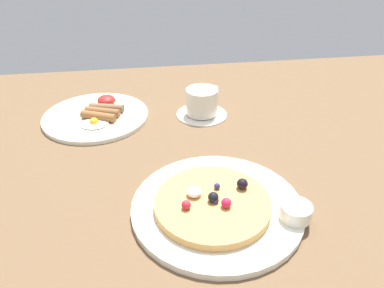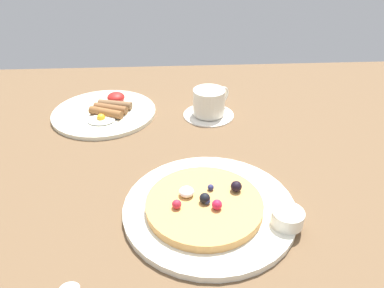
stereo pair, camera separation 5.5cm
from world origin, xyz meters
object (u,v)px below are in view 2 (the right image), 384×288
at_px(pancake_plate, 209,208).
at_px(coffee_cup, 209,101).
at_px(breakfast_plate, 104,113).
at_px(coffee_saucer, 209,114).
at_px(syrup_ramekin, 287,218).

xyz_separation_m(pancake_plate, coffee_cup, (0.03, 0.35, 0.03)).
relative_size(breakfast_plate, coffee_cup, 2.69).
bearing_deg(breakfast_plate, pancake_plate, -58.21).
xyz_separation_m(breakfast_plate, coffee_saucer, (0.27, -0.02, -0.00)).
bearing_deg(pancake_plate, coffee_cup, 84.40).
bearing_deg(coffee_saucer, pancake_plate, -95.40).
relative_size(syrup_ramekin, breakfast_plate, 0.20).
distance_m(pancake_plate, syrup_ramekin, 0.13).
relative_size(syrup_ramekin, coffee_cup, 0.53).
bearing_deg(coffee_saucer, coffee_cup, 40.18).
bearing_deg(syrup_ramekin, coffee_saucer, 102.02).
bearing_deg(breakfast_plate, coffee_cup, -4.29).
bearing_deg(coffee_cup, syrup_ramekin, -78.19).
height_order(pancake_plate, breakfast_plate, pancake_plate).
bearing_deg(coffee_cup, coffee_saucer, -139.82).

